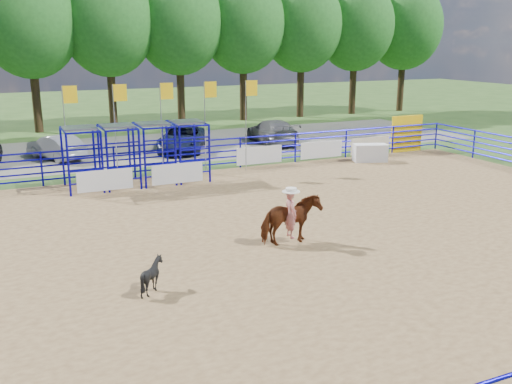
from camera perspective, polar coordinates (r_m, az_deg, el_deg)
ground at (r=17.64m, az=2.05°, el=-4.76°), size 120.00×120.00×0.00m
arena_dirt at (r=17.64m, az=2.05°, el=-4.73°), size 30.00×20.00×0.02m
gravel_strip at (r=33.26m, az=-11.09°, el=4.30°), size 40.00×10.00×0.01m
announcer_table at (r=29.49m, az=11.34°, el=3.87°), size 1.82×1.27×0.88m
horse_and_rider at (r=16.96m, az=3.49°, el=-2.43°), size 1.79×0.83×2.45m
calf at (r=14.11m, az=-10.35°, el=-8.21°), size 0.81×0.73×0.85m
car_b at (r=31.31m, az=-19.36°, el=4.28°), size 2.82×4.04×1.26m
car_c at (r=32.10m, az=-7.41°, el=5.33°), size 4.12×5.45×1.37m
car_d at (r=34.33m, az=1.64°, el=6.08°), size 2.35×4.97×1.40m
perimeter_fence at (r=17.41m, az=2.07°, el=-2.43°), size 30.10×20.10×1.50m
chute_assembly at (r=24.79m, az=-11.06°, el=3.72°), size 19.32×2.41×4.20m
treeline at (r=41.58m, az=-14.66°, el=16.58°), size 56.40×6.40×11.24m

